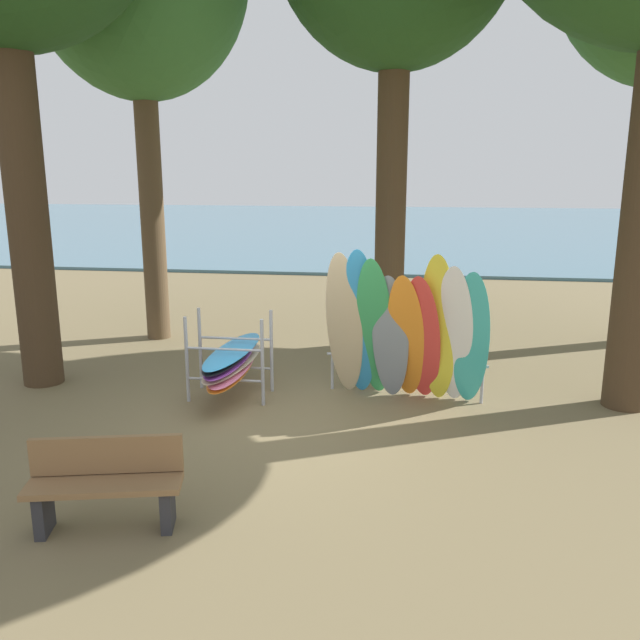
# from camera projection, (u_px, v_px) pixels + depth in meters

# --- Properties ---
(ground_plane) EXTENTS (80.00, 80.00, 0.00)m
(ground_plane) POSITION_uv_depth(u_px,v_px,m) (279.00, 420.00, 8.69)
(ground_plane) COLOR brown
(lake_water) EXTENTS (80.00, 36.00, 0.10)m
(lake_water) POSITION_uv_depth(u_px,v_px,m) (382.00, 225.00, 37.52)
(lake_water) COLOR #477084
(lake_water) RESTS_ON ground
(leaning_board_pile) EXTENTS (2.36, 0.94, 2.24)m
(leaning_board_pile) POSITION_uv_depth(u_px,v_px,m) (405.00, 333.00, 9.09)
(leaning_board_pile) COLOR #C6B289
(leaning_board_pile) RESTS_ON ground
(board_storage_rack) EXTENTS (1.15, 2.13, 1.25)m
(board_storage_rack) POSITION_uv_depth(u_px,v_px,m) (232.00, 360.00, 9.46)
(board_storage_rack) COLOR #9EA0A5
(board_storage_rack) RESTS_ON ground
(park_bench) EXTENTS (1.46, 0.71, 0.85)m
(park_bench) POSITION_uv_depth(u_px,v_px,m) (106.00, 482.00, 6.00)
(park_bench) COLOR #2D2D33
(park_bench) RESTS_ON ground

